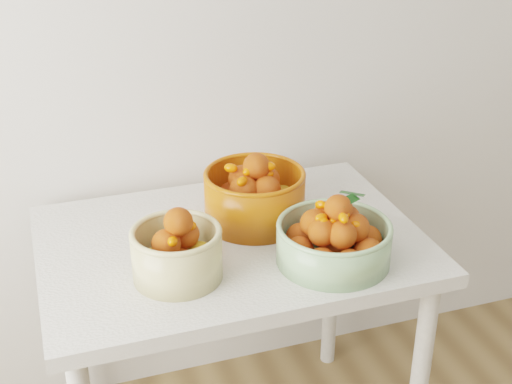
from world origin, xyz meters
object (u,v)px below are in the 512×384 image
at_px(bowl_cream, 177,251).
at_px(bowl_orange, 254,195).
at_px(bowl_green, 334,239).
at_px(table, 232,269).

relative_size(bowl_cream, bowl_orange, 0.87).
bearing_deg(bowl_orange, bowl_green, -64.97).
distance_m(bowl_cream, bowl_orange, 0.33).
distance_m(bowl_green, bowl_orange, 0.29).
xyz_separation_m(table, bowl_cream, (-0.17, -0.14, 0.17)).
bearing_deg(bowl_cream, table, 37.86).
xyz_separation_m(bowl_cream, bowl_green, (0.38, -0.05, -0.01)).
relative_size(bowl_cream, bowl_green, 0.94).
relative_size(table, bowl_cream, 3.70).
bearing_deg(table, bowl_green, -41.83).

